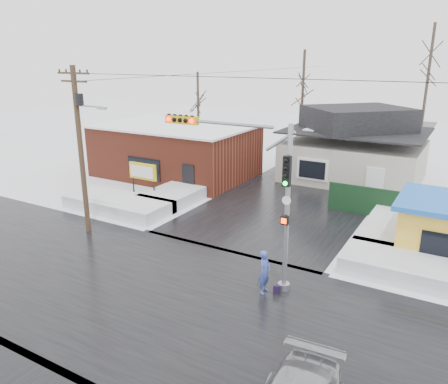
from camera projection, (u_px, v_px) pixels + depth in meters
The scene contains 19 objects.
ground at pixel (164, 297), 17.84m from camera, with size 120.00×120.00×0.00m, color white.
road_ns at pixel (164, 297), 17.84m from camera, with size 10.00×120.00×0.02m, color black.
road_ew at pixel (164, 297), 17.84m from camera, with size 120.00×10.00×0.02m, color black.
snowbank_nw at pixel (119, 204), 27.81m from camera, with size 7.00×3.00×0.80m, color white.
snowbank_ne at pixel (425, 270), 19.20m from camera, with size 7.00×3.00×0.80m, color white.
snowbank_nside_w at pixel (189, 189), 30.99m from camera, with size 3.00×8.00×0.80m, color white.
snowbank_nside_e at pixel (396, 226), 24.29m from camera, with size 3.00×8.00×0.80m, color white.
traffic_signal at pixel (252, 181), 17.78m from camera, with size 6.05×0.68×7.00m.
utility_pole at pixel (81, 142), 23.00m from camera, with size 3.15×0.44×9.00m.
brick_building at pixel (176, 150), 35.70m from camera, with size 12.20×8.20×4.12m.
marquee_sign at pixel (143, 172), 29.42m from camera, with size 2.20×0.21×2.55m.
house at pixel (355, 147), 34.28m from camera, with size 10.40×8.40×5.76m.
kiosk at pixel (446, 228), 21.12m from camera, with size 4.60×4.60×2.88m.
fence at pixel (394, 205), 26.04m from camera, with size 8.00×0.12×1.80m, color black.
tree_far_left at pixel (304, 73), 38.88m from camera, with size 3.00×3.00×10.00m.
tree_far_mid at pixel (431, 55), 35.28m from camera, with size 3.00×3.00×12.00m.
tree_far_west at pixel (198, 89), 42.48m from camera, with size 3.00×3.00×8.00m.
pedestrian at pixel (265, 272), 17.91m from camera, with size 0.68×0.45×1.87m, color #3A4CA3.
shopping_bag at pixel (277, 290), 18.03m from camera, with size 0.28×0.12×0.35m, color black.
Camera 1 is at (10.01, -12.41, 9.41)m, focal length 35.00 mm.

